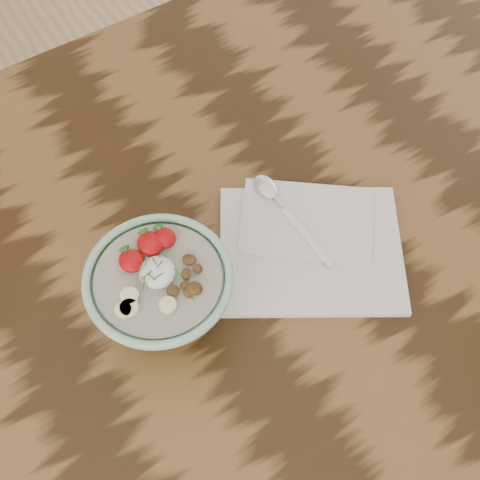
% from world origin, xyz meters
% --- Properties ---
extents(table, '(1.60, 0.90, 0.75)m').
position_xyz_m(table, '(0.00, 0.00, 0.66)').
color(table, black).
rests_on(table, ground).
extents(breakfast_bowl, '(0.17, 0.17, 0.12)m').
position_xyz_m(breakfast_bowl, '(-0.06, -0.06, 0.81)').
color(breakfast_bowl, '#95C9A2').
rests_on(breakfast_bowl, table).
extents(napkin, '(0.31, 0.29, 0.01)m').
position_xyz_m(napkin, '(0.15, -0.08, 0.76)').
color(napkin, silver).
rests_on(napkin, table).
extents(spoon, '(0.03, 0.17, 0.01)m').
position_xyz_m(spoon, '(0.15, -0.00, 0.77)').
color(spoon, silver).
rests_on(spoon, napkin).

